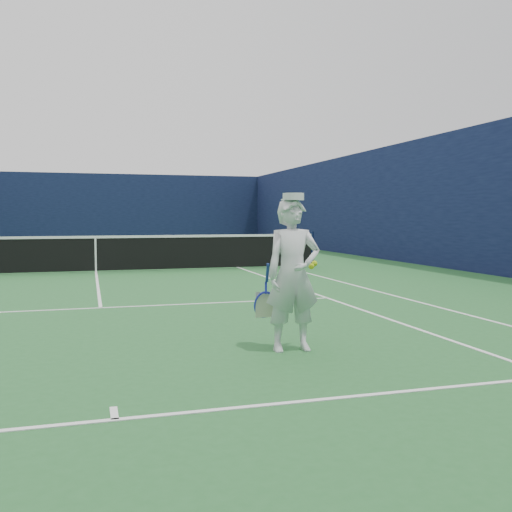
% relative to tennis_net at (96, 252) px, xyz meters
% --- Properties ---
extents(ground, '(80.00, 80.00, 0.00)m').
position_rel_tennis_net_xyz_m(ground, '(0.00, 0.00, -0.55)').
color(ground, '#25622D').
rests_on(ground, ground).
extents(court_markings, '(11.03, 23.83, 0.01)m').
position_rel_tennis_net_xyz_m(court_markings, '(0.00, 0.00, -0.55)').
color(court_markings, white).
rests_on(court_markings, ground).
extents(windscreen_fence, '(20.12, 36.12, 4.00)m').
position_rel_tennis_net_xyz_m(windscreen_fence, '(0.00, 0.00, 1.45)').
color(windscreen_fence, black).
rests_on(windscreen_fence, ground).
extents(tennis_net, '(12.88, 0.09, 1.07)m').
position_rel_tennis_net_xyz_m(tennis_net, '(0.00, 0.00, 0.00)').
color(tennis_net, '#141E4C').
rests_on(tennis_net, ground).
extents(tennis_player, '(0.77, 0.47, 1.80)m').
position_rel_tennis_net_xyz_m(tennis_player, '(2.06, -10.15, 0.32)').
color(tennis_player, silver).
rests_on(tennis_player, ground).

